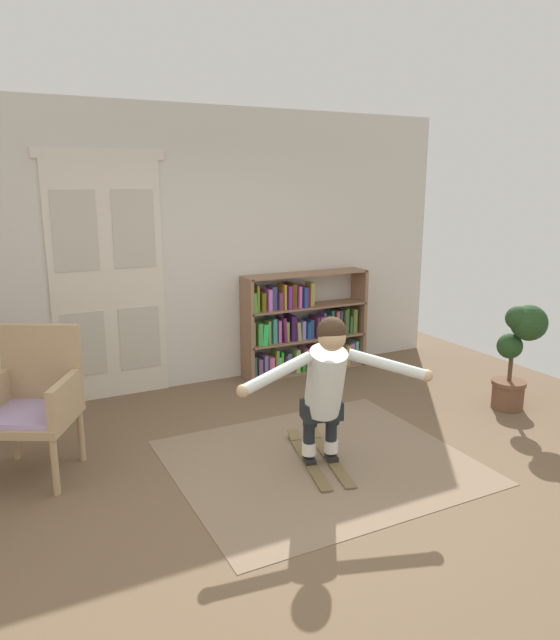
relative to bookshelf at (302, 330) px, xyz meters
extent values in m
plane|color=brown|center=(-1.17, -2.39, -0.50)|extent=(7.20, 7.20, 0.00)
cube|color=beige|center=(-1.17, 0.21, 0.95)|extent=(6.00, 0.10, 2.90)
cube|color=beige|center=(-2.37, 0.15, 0.68)|extent=(0.55, 0.04, 2.35)
cube|color=#BAB4A4|center=(-2.37, 0.13, 1.20)|extent=(0.41, 0.01, 0.76)
cube|color=#BAB4A4|center=(-2.37, 0.13, 0.09)|extent=(0.41, 0.01, 0.64)
cube|color=beige|center=(-1.82, 0.15, 0.68)|extent=(0.55, 0.04, 2.35)
cube|color=#BAB4A4|center=(-1.82, 0.13, 1.20)|extent=(0.41, 0.01, 0.76)
cube|color=#BAB4A4|center=(-1.82, 0.13, 0.09)|extent=(0.41, 0.01, 0.64)
cube|color=beige|center=(-2.10, 0.15, 1.90)|extent=(1.22, 0.04, 0.10)
cube|color=#826B54|center=(-0.98, -2.06, -0.49)|extent=(2.22, 1.94, 0.01)
cube|color=#89634B|center=(-0.68, 0.00, 0.08)|extent=(0.04, 0.30, 1.15)
cube|color=#89634B|center=(0.78, 0.00, 0.08)|extent=(0.04, 0.30, 1.15)
cube|color=#89634B|center=(0.05, 0.00, -0.49)|extent=(1.46, 0.30, 0.02)
cube|color=#89634B|center=(0.05, 0.00, -0.11)|extent=(1.46, 0.30, 0.02)
cube|color=#89634B|center=(0.05, 0.00, 0.26)|extent=(1.46, 0.30, 0.02)
cube|color=#89634B|center=(0.05, 0.00, 0.64)|extent=(1.46, 0.30, 0.02)
cube|color=#2A604E|center=(-0.64, 0.00, -0.35)|extent=(0.05, 0.21, 0.25)
cube|color=#794E78|center=(-0.56, 0.01, -0.37)|extent=(0.05, 0.22, 0.22)
cube|color=slate|center=(-0.50, 0.00, -0.35)|extent=(0.04, 0.20, 0.25)
cube|color=#D35F9B|center=(-0.43, -0.01, -0.36)|extent=(0.06, 0.23, 0.22)
cube|color=olive|center=(-0.36, -0.02, -0.33)|extent=(0.05, 0.15, 0.29)
cube|color=#71C8AB|center=(-0.31, 0.00, -0.37)|extent=(0.03, 0.17, 0.20)
cube|color=green|center=(-0.28, 0.02, -0.35)|extent=(0.03, 0.17, 0.25)
cube|color=#6E1A4C|center=(-0.22, 0.02, -0.37)|extent=(0.03, 0.16, 0.21)
cube|color=slate|center=(-0.18, 0.02, -0.36)|extent=(0.06, 0.14, 0.22)
cube|color=#8CAE66|center=(-0.09, -0.01, -0.34)|extent=(0.05, 0.19, 0.27)
cube|color=#219522|center=(-0.02, -0.02, -0.37)|extent=(0.05, 0.17, 0.20)
cube|color=#CA6CA2|center=(0.04, 0.00, -0.35)|extent=(0.04, 0.22, 0.26)
cube|color=#461B57|center=(0.08, 0.02, -0.38)|extent=(0.04, 0.20, 0.18)
cube|color=#9E3850|center=(0.14, -0.01, -0.34)|extent=(0.06, 0.16, 0.27)
cube|color=#9C4A51|center=(0.22, 0.00, -0.34)|extent=(0.06, 0.20, 0.26)
cube|color=#64CFAF|center=(0.29, -0.02, -0.35)|extent=(0.05, 0.21, 0.24)
cube|color=#6674AC|center=(0.35, -0.01, -0.36)|extent=(0.06, 0.23, 0.22)
cube|color=#76D37E|center=(0.43, 0.02, -0.35)|extent=(0.04, 0.20, 0.25)
cube|color=#623464|center=(0.47, -0.01, -0.36)|extent=(0.03, 0.17, 0.22)
cube|color=navy|center=(0.51, 0.00, -0.34)|extent=(0.05, 0.15, 0.26)
cube|color=#A79440|center=(0.57, -0.01, -0.35)|extent=(0.06, 0.23, 0.24)
cube|color=#B571BB|center=(0.65, 0.01, -0.35)|extent=(0.07, 0.19, 0.25)
cube|color=#65CEB4|center=(0.71, 0.00, -0.34)|extent=(0.04, 0.18, 0.26)
cube|color=#919862|center=(-0.64, 0.01, 0.03)|extent=(0.05, 0.18, 0.26)
cube|color=green|center=(-0.57, 0.00, 0.02)|extent=(0.05, 0.23, 0.25)
cube|color=#25D35F|center=(-0.51, -0.01, 0.02)|extent=(0.07, 0.21, 0.24)
cube|color=olive|center=(-0.44, 0.00, 0.03)|extent=(0.03, 0.16, 0.26)
cube|color=teal|center=(-0.38, 0.02, 0.04)|extent=(0.05, 0.22, 0.28)
cube|color=#BB61A4|center=(-0.32, -0.01, 0.03)|extent=(0.03, 0.17, 0.25)
cube|color=#662158|center=(-0.27, -0.01, 0.04)|extent=(0.05, 0.20, 0.28)
cube|color=#87A938|center=(-0.22, -0.01, 0.01)|extent=(0.04, 0.15, 0.22)
cube|color=#34184F|center=(-0.14, 0.01, 0.04)|extent=(0.06, 0.21, 0.29)
cube|color=#988F57|center=(-0.09, 0.00, 0.01)|extent=(0.06, 0.23, 0.21)
cube|color=#807CC2|center=(-0.01, 0.01, 0.00)|extent=(0.05, 0.19, 0.21)
cube|color=#1E4E9C|center=(0.04, -0.01, 0.00)|extent=(0.03, 0.20, 0.20)
cube|color=navy|center=(0.10, 0.01, 0.01)|extent=(0.05, 0.18, 0.21)
cube|color=#5B2148|center=(0.16, -0.01, 0.02)|extent=(0.03, 0.22, 0.25)
cube|color=#79528B|center=(0.22, 0.00, 0.02)|extent=(0.06, 0.20, 0.24)
cube|color=#6847A2|center=(0.27, 0.01, 0.04)|extent=(0.03, 0.15, 0.28)
cube|color=olive|center=(0.33, 0.01, 0.02)|extent=(0.06, 0.23, 0.23)
cube|color=#247769|center=(0.38, 0.00, 0.05)|extent=(0.04, 0.15, 0.29)
cube|color=#A84D57|center=(0.43, 0.00, 0.04)|extent=(0.04, 0.20, 0.29)
cube|color=navy|center=(0.47, 0.01, 0.04)|extent=(0.05, 0.22, 0.29)
cube|color=#425027|center=(0.53, -0.01, 0.05)|extent=(0.03, 0.22, 0.30)
cube|color=#3E802A|center=(0.58, 0.01, 0.05)|extent=(0.04, 0.16, 0.30)
cube|color=#3B6444|center=(0.63, 0.01, 0.00)|extent=(0.04, 0.17, 0.20)
cube|color=olive|center=(0.68, -0.01, 0.04)|extent=(0.05, 0.15, 0.28)
cube|color=green|center=(-0.64, -0.02, 0.38)|extent=(0.06, 0.19, 0.22)
cube|color=olive|center=(-0.58, 0.02, 0.42)|extent=(0.03, 0.19, 0.29)
cube|color=#5C5611|center=(-0.51, 0.00, 0.38)|extent=(0.05, 0.17, 0.20)
cube|color=#C965C9|center=(-0.45, 0.01, 0.39)|extent=(0.04, 0.24, 0.24)
cube|color=#3A4179|center=(-0.38, 0.02, 0.40)|extent=(0.06, 0.17, 0.26)
cube|color=#60324D|center=(-0.31, -0.02, 0.37)|extent=(0.05, 0.17, 0.19)
cube|color=gold|center=(-0.26, 0.00, 0.41)|extent=(0.03, 0.19, 0.27)
cube|color=#6B2E94|center=(-0.21, -0.02, 0.40)|extent=(0.04, 0.22, 0.26)
cube|color=brown|center=(-0.14, 0.02, 0.41)|extent=(0.06, 0.22, 0.27)
cube|color=#C85EC2|center=(-0.07, 0.00, 0.40)|extent=(0.03, 0.22, 0.24)
cube|color=navy|center=(-0.02, -0.02, 0.39)|extent=(0.04, 0.23, 0.23)
cube|color=maroon|center=(0.03, 0.01, 0.39)|extent=(0.04, 0.24, 0.23)
cube|color=#9C9E3B|center=(0.10, 0.00, 0.41)|extent=(0.06, 0.15, 0.27)
cylinder|color=tan|center=(-2.87, -1.64, -0.29)|extent=(0.07, 0.07, 0.42)
cylinder|color=tan|center=(-3.09, -0.94, -0.29)|extent=(0.07, 0.07, 0.42)
cylinder|color=tan|center=(-2.63, -1.19, -0.29)|extent=(0.07, 0.07, 0.42)
cube|color=tan|center=(-2.98, -1.29, -0.05)|extent=(0.81, 0.81, 0.06)
cube|color=#A995C7|center=(-2.98, -1.29, 0.00)|extent=(0.73, 0.73, 0.04)
cube|color=tan|center=(-2.85, -1.05, 0.30)|extent=(0.56, 0.34, 0.60)
cube|color=tan|center=(-2.74, -1.42, 0.12)|extent=(0.32, 0.52, 0.28)
cylinder|color=brown|center=(1.22, -1.91, -0.36)|extent=(0.30, 0.30, 0.28)
cylinder|color=brown|center=(1.22, -1.91, -0.24)|extent=(0.32, 0.32, 0.04)
cylinder|color=#4C3823|center=(1.22, -1.91, -0.04)|extent=(0.04, 0.04, 0.36)
sphere|color=#1F3E1B|center=(1.16, -2.00, 0.43)|extent=(0.22, 0.22, 0.22)
sphere|color=#1F3E1B|center=(1.17, -1.92, 0.14)|extent=(0.24, 0.24, 0.24)
sphere|color=#1F3E1B|center=(1.25, -2.05, 0.38)|extent=(0.33, 0.33, 0.33)
cube|color=brown|center=(-1.07, -2.04, -0.48)|extent=(0.30, 0.93, 0.01)
cube|color=brown|center=(-0.97, -1.61, -0.45)|extent=(0.11, 0.13, 0.06)
cube|color=black|center=(-1.07, -2.06, -0.46)|extent=(0.11, 0.14, 0.04)
cube|color=brown|center=(-0.89, -2.08, -0.48)|extent=(0.30, 0.93, 0.01)
cube|color=brown|center=(-0.79, -1.65, -0.45)|extent=(0.11, 0.13, 0.06)
cube|color=black|center=(-0.89, -2.10, -0.46)|extent=(0.11, 0.14, 0.04)
cylinder|color=white|center=(-1.07, -2.04, -0.37)|extent=(0.13, 0.13, 0.10)
cylinder|color=black|center=(-1.07, -2.04, -0.17)|extent=(0.11, 0.11, 0.30)
cylinder|color=black|center=(-1.07, -2.06, -0.06)|extent=(0.13, 0.13, 0.22)
cylinder|color=white|center=(-0.89, -2.08, -0.37)|extent=(0.13, 0.13, 0.10)
cylinder|color=black|center=(-0.89, -2.08, -0.17)|extent=(0.11, 0.11, 0.30)
cylinder|color=black|center=(-0.90, -2.11, -0.06)|extent=(0.13, 0.13, 0.22)
cube|color=black|center=(-0.98, -2.08, -0.05)|extent=(0.33, 0.24, 0.14)
cylinder|color=silver|center=(-1.00, -2.16, 0.20)|extent=(0.37, 0.47, 0.58)
sphere|color=tan|center=(-1.03, -2.29, 0.58)|extent=(0.24, 0.24, 0.20)
sphere|color=#382619|center=(-1.03, -2.28, 0.62)|extent=(0.25, 0.25, 0.21)
cylinder|color=silver|center=(-1.44, -2.24, 0.36)|extent=(0.59, 0.17, 0.22)
sphere|color=tan|center=(-1.72, -2.29, 0.29)|extent=(0.11, 0.11, 0.09)
cylinder|color=silver|center=(-0.64, -2.43, 0.36)|extent=(0.52, 0.40, 0.22)
sphere|color=tan|center=(-0.41, -2.59, 0.29)|extent=(0.11, 0.11, 0.09)
camera|label=1|loc=(-3.17, -5.69, 1.64)|focal=32.99mm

